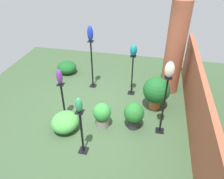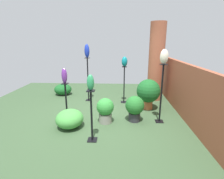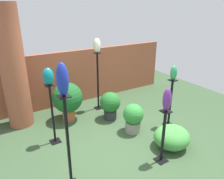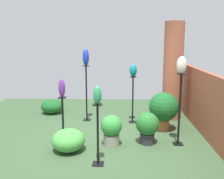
# 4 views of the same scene
# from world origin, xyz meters

# --- Properties ---
(ground_plane) EXTENTS (8.00, 8.00, 0.00)m
(ground_plane) POSITION_xyz_m (0.00, 0.00, 0.00)
(ground_plane) COLOR #385133
(brick_wall_back) EXTENTS (5.60, 0.12, 1.47)m
(brick_wall_back) POSITION_xyz_m (0.00, 2.29, 0.74)
(brick_wall_back) COLOR #9E5138
(brick_wall_back) RESTS_ON ground
(brick_pillar) EXTENTS (0.53, 0.53, 2.68)m
(brick_pillar) POSITION_xyz_m (-1.69, 1.77, 1.34)
(brick_pillar) COLOR #9E5138
(brick_pillar) RESTS_ON ground
(pedestal_ivory) EXTENTS (0.20, 0.20, 1.51)m
(pedestal_ivory) POSITION_xyz_m (0.23, 1.56, 0.70)
(pedestal_ivory) COLOR black
(pedestal_ivory) RESTS_ON ground
(pedestal_teal) EXTENTS (0.20, 0.20, 1.24)m
(pedestal_teal) POSITION_xyz_m (-1.25, 0.66, 0.57)
(pedestal_teal) COLOR black
(pedestal_teal) RESTS_ON ground
(pedestal_cobalt) EXTENTS (0.20, 0.20, 1.51)m
(pedestal_cobalt) POSITION_xyz_m (-1.40, -0.59, 0.70)
(pedestal_cobalt) COLOR black
(pedestal_cobalt) RESTS_ON ground
(pedestal_jade) EXTENTS (0.20, 0.20, 1.10)m
(pedestal_jade) POSITION_xyz_m (1.20, -0.06, 0.50)
(pedestal_jade) COLOR black
(pedestal_jade) RESTS_ON ground
(pedestal_violet) EXTENTS (0.20, 0.20, 1.00)m
(pedestal_violet) POSITION_xyz_m (0.18, -0.90, 0.45)
(pedestal_violet) COLOR black
(pedestal_violet) RESTS_ON ground
(art_vase_ivory) EXTENTS (0.19, 0.20, 0.35)m
(art_vase_ivory) POSITION_xyz_m (0.23, 1.56, 1.69)
(art_vase_ivory) COLOR beige
(art_vase_ivory) RESTS_ON pedestal_ivory
(art_vase_teal) EXTENTS (0.20, 0.19, 0.32)m
(art_vase_teal) POSITION_xyz_m (-1.25, 0.66, 1.40)
(art_vase_teal) COLOR #0F727A
(art_vase_teal) RESTS_ON pedestal_teal
(art_vase_cobalt) EXTENTS (0.16, 0.17, 0.45)m
(art_vase_cobalt) POSITION_xyz_m (-1.40, -0.59, 1.73)
(art_vase_cobalt) COLOR #192D9E
(art_vase_cobalt) RESTS_ON pedestal_cobalt
(art_vase_jade) EXTENTS (0.14, 0.14, 0.32)m
(art_vase_jade) POSITION_xyz_m (1.20, -0.06, 1.26)
(art_vase_jade) COLOR #2D9356
(art_vase_jade) RESTS_ON pedestal_jade
(art_vase_violet) EXTENTS (0.14, 0.14, 0.40)m
(art_vase_violet) POSITION_xyz_m (0.18, -0.90, 1.20)
(art_vase_violet) COLOR #6B2D8C
(art_vase_violet) RESTS_ON pedestal_violet
(potted_plant_back_center) EXTENTS (0.44, 0.44, 0.65)m
(potted_plant_back_center) POSITION_xyz_m (0.33, 0.15, 0.36)
(potted_plant_back_center) COLOR gray
(potted_plant_back_center) RESTS_ON ground
(potted_plant_front_left) EXTENTS (0.49, 0.49, 0.68)m
(potted_plant_front_left) POSITION_xyz_m (0.21, 0.91, 0.39)
(potted_plant_front_left) COLOR #2D2D33
(potted_plant_front_left) RESTS_ON ground
(potted_plant_front_right) EXTENTS (0.71, 0.71, 0.94)m
(potted_plant_front_right) POSITION_xyz_m (-0.67, 1.39, 0.55)
(potted_plant_front_right) COLOR #B25B38
(potted_plant_front_right) RESTS_ON ground
(foliage_bed_east) EXTENTS (0.63, 0.67, 0.43)m
(foliage_bed_east) POSITION_xyz_m (-2.05, -1.72, 0.21)
(foliage_bed_east) COLOR #195923
(foliage_bed_east) RESTS_ON ground
(foliage_bed_west) EXTENTS (0.71, 0.67, 0.44)m
(foliage_bed_west) POSITION_xyz_m (0.63, -0.70, 0.22)
(foliage_bed_west) COLOR #479942
(foliage_bed_west) RESTS_ON ground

